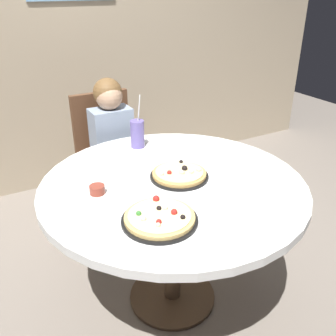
% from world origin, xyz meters
% --- Properties ---
extents(ground_plane, '(8.00, 8.00, 0.00)m').
position_xyz_m(ground_plane, '(0.00, 0.00, 0.00)').
color(ground_plane, slate).
extents(wall_with_window, '(5.20, 0.14, 2.90)m').
position_xyz_m(wall_with_window, '(0.00, 1.73, 1.45)').
color(wall_with_window, tan).
rests_on(wall_with_window, ground_plane).
extents(dining_table, '(1.27, 1.27, 0.75)m').
position_xyz_m(dining_table, '(0.00, 0.00, 0.66)').
color(dining_table, white).
rests_on(dining_table, ground_plane).
extents(chair_wooden, '(0.40, 0.40, 0.95)m').
position_xyz_m(chair_wooden, '(0.00, 0.92, 0.53)').
color(chair_wooden, brown).
rests_on(chair_wooden, ground_plane).
extents(diner_child, '(0.26, 0.41, 1.08)m').
position_xyz_m(diner_child, '(-0.00, 0.74, 0.48)').
color(diner_child, '#3F4766').
rests_on(diner_child, ground_plane).
extents(pizza_veggie, '(0.31, 0.31, 0.05)m').
position_xyz_m(pizza_veggie, '(-0.21, -0.27, 0.77)').
color(pizza_veggie, black).
rests_on(pizza_veggie, dining_table).
extents(pizza_cheese, '(0.29, 0.29, 0.05)m').
position_xyz_m(pizza_cheese, '(0.05, 0.02, 0.77)').
color(pizza_cheese, black).
rests_on(pizza_cheese, dining_table).
extents(soda_cup, '(0.08, 0.08, 0.31)m').
position_xyz_m(soda_cup, '(0.03, 0.47, 0.83)').
color(soda_cup, '#6659A5').
rests_on(soda_cup, dining_table).
extents(sauce_bowl, '(0.07, 0.07, 0.04)m').
position_xyz_m(sauce_bowl, '(-0.36, 0.07, 0.77)').
color(sauce_bowl, brown).
rests_on(sauce_bowl, dining_table).
extents(plate_small, '(0.18, 0.18, 0.01)m').
position_xyz_m(plate_small, '(-0.29, 0.34, 0.76)').
color(plate_small, white).
rests_on(plate_small, dining_table).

